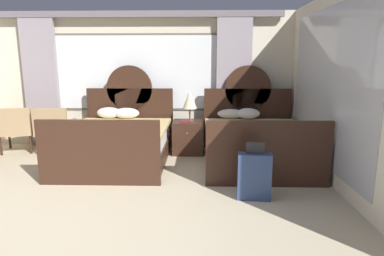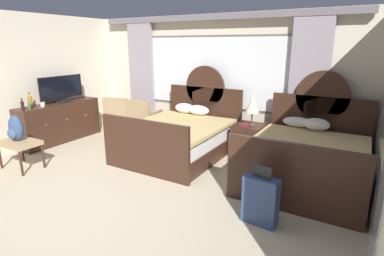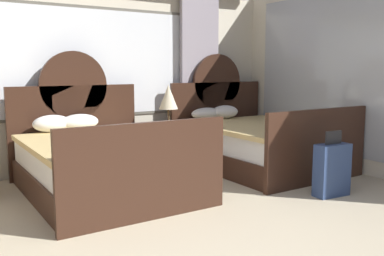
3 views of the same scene
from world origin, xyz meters
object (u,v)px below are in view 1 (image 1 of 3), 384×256
(bed_near_window, at_px, (119,141))
(armchair_by_window_left, at_px, (54,127))
(suitcase_on_floor, at_px, (254,176))
(book_on_nightstand, at_px, (185,121))
(bed_near_mirror, at_px, (255,142))
(nightstand_between_beds, at_px, (188,137))
(armchair_by_window_centre, at_px, (17,127))
(table_lamp_on_nightstand, at_px, (190,100))

(bed_near_window, distance_m, armchair_by_window_left, 1.49)
(armchair_by_window_left, bearing_deg, bed_near_window, -22.78)
(bed_near_window, height_order, armchair_by_window_left, bed_near_window)
(armchair_by_window_left, bearing_deg, suitcase_on_floor, -31.23)
(book_on_nightstand, bearing_deg, suitcase_on_floor, -64.67)
(armchair_by_window_left, relative_size, suitcase_on_floor, 1.19)
(bed_near_mirror, relative_size, armchair_by_window_left, 2.48)
(nightstand_between_beds, distance_m, armchair_by_window_centre, 3.28)
(bed_near_mirror, relative_size, nightstand_between_beds, 3.54)
(table_lamp_on_nightstand, bearing_deg, suitcase_on_floor, -67.64)
(bed_near_window, xyz_separation_m, armchair_by_window_centre, (-2.10, 0.58, 0.13))
(armchair_by_window_centre, bearing_deg, armchair_by_window_left, -0.18)
(nightstand_between_beds, distance_m, book_on_nightstand, 0.34)
(table_lamp_on_nightstand, bearing_deg, armchair_by_window_left, -179.18)
(book_on_nightstand, bearing_deg, table_lamp_on_nightstand, 54.33)
(table_lamp_on_nightstand, xyz_separation_m, suitcase_on_floor, (0.88, -2.14, -0.72))
(book_on_nightstand, xyz_separation_m, armchair_by_window_left, (-2.51, 0.07, -0.14))
(nightstand_between_beds, relative_size, armchair_by_window_left, 0.70)
(table_lamp_on_nightstand, relative_size, suitcase_on_floor, 0.79)
(bed_near_mirror, relative_size, armchair_by_window_centre, 2.48)
(book_on_nightstand, xyz_separation_m, armchair_by_window_centre, (-3.23, 0.08, -0.14))
(nightstand_between_beds, relative_size, table_lamp_on_nightstand, 1.05)
(nightstand_between_beds, height_order, table_lamp_on_nightstand, table_lamp_on_nightstand)
(armchair_by_window_left, bearing_deg, bed_near_mirror, -8.78)
(bed_near_window, height_order, nightstand_between_beds, bed_near_window)
(bed_near_mirror, distance_m, armchair_by_window_centre, 4.48)
(nightstand_between_beds, xyz_separation_m, armchair_by_window_centre, (-3.27, -0.04, 0.18))
(bed_near_window, bearing_deg, suitcase_on_floor, -36.06)
(bed_near_mirror, bearing_deg, armchair_by_window_centre, 172.61)
(nightstand_between_beds, height_order, armchair_by_window_centre, armchair_by_window_centre)
(bed_near_window, xyz_separation_m, bed_near_mirror, (2.35, 0.00, 0.00))
(bed_near_mirror, xyz_separation_m, book_on_nightstand, (-1.21, 0.50, 0.27))
(book_on_nightstand, bearing_deg, bed_near_mirror, -22.44)
(table_lamp_on_nightstand, distance_m, armchair_by_window_centre, 3.36)
(bed_near_window, relative_size, bed_near_mirror, 1.00)
(bed_near_mirror, bearing_deg, table_lamp_on_nightstand, 151.61)
(table_lamp_on_nightstand, height_order, suitcase_on_floor, table_lamp_on_nightstand)
(bed_near_mirror, distance_m, table_lamp_on_nightstand, 1.44)
(armchair_by_window_centre, relative_size, suitcase_on_floor, 1.19)
(nightstand_between_beds, xyz_separation_m, armchair_by_window_left, (-2.55, -0.04, 0.18))
(armchair_by_window_left, bearing_deg, armchair_by_window_centre, 179.82)
(table_lamp_on_nightstand, relative_size, armchair_by_window_centre, 0.67)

